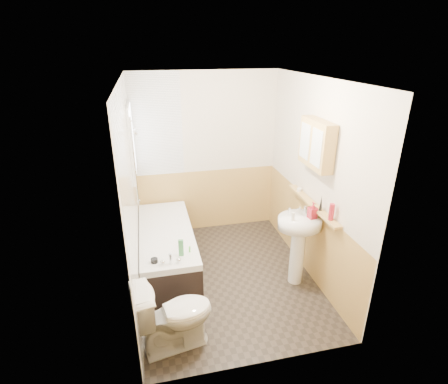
{
  "coord_description": "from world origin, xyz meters",
  "views": [
    {
      "loc": [
        -0.88,
        -3.71,
        2.84
      ],
      "look_at": [
        0.0,
        0.15,
        1.15
      ],
      "focal_mm": 28.0,
      "sensor_mm": 36.0,
      "label": 1
    }
  ],
  "objects_px": {
    "sink": "(299,236)",
    "medicine_cabinet": "(316,144)",
    "bathtub": "(167,247)",
    "pine_shelf": "(312,204)",
    "toilet": "(174,315)"
  },
  "relations": [
    {
      "from": "sink",
      "to": "medicine_cabinet",
      "type": "relative_size",
      "value": 1.72
    },
    {
      "from": "bathtub",
      "to": "sink",
      "type": "distance_m",
      "value": 1.78
    },
    {
      "from": "medicine_cabinet",
      "to": "pine_shelf",
      "type": "bearing_deg",
      "value": -12.93
    },
    {
      "from": "bathtub",
      "to": "toilet",
      "type": "xyz_separation_m",
      "value": [
        -0.03,
        -1.44,
        0.1
      ]
    },
    {
      "from": "bathtub",
      "to": "pine_shelf",
      "type": "relative_size",
      "value": 1.43
    },
    {
      "from": "bathtub",
      "to": "toilet",
      "type": "bearing_deg",
      "value": -91.2
    },
    {
      "from": "bathtub",
      "to": "pine_shelf",
      "type": "xyz_separation_m",
      "value": [
        1.77,
        -0.62,
        0.74
      ]
    },
    {
      "from": "pine_shelf",
      "to": "medicine_cabinet",
      "type": "distance_m",
      "value": 0.76
    },
    {
      "from": "bathtub",
      "to": "pine_shelf",
      "type": "distance_m",
      "value": 2.02
    },
    {
      "from": "sink",
      "to": "pine_shelf",
      "type": "height_order",
      "value": "sink"
    },
    {
      "from": "bathtub",
      "to": "sink",
      "type": "relative_size",
      "value": 1.71
    },
    {
      "from": "bathtub",
      "to": "toilet",
      "type": "relative_size",
      "value": 2.31
    },
    {
      "from": "sink",
      "to": "medicine_cabinet",
      "type": "distance_m",
      "value": 1.14
    },
    {
      "from": "sink",
      "to": "pine_shelf",
      "type": "bearing_deg",
      "value": 33.36
    },
    {
      "from": "pine_shelf",
      "to": "medicine_cabinet",
      "type": "height_order",
      "value": "medicine_cabinet"
    }
  ]
}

